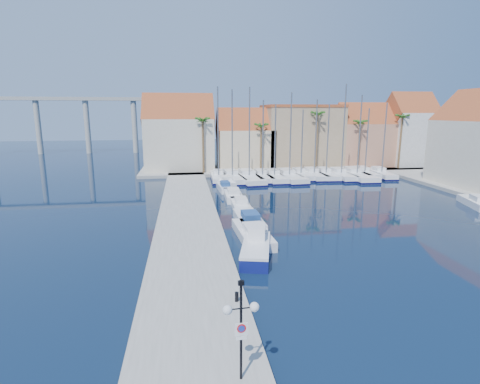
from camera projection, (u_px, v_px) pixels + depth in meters
The scene contains 37 objects.
ground at pixel (330, 278), 24.53m from camera, with size 260.00×260.00×0.00m, color black.
quay_west at pixel (189, 222), 36.23m from camera, with size 6.00×77.00×0.50m, color gray.
shore_north at pixel (285, 167), 72.34m from camera, with size 54.00×16.00×0.50m, color gray.
lamp_post at pixel (241, 315), 14.03m from camera, with size 1.40×0.44×4.14m.
bollard at pixel (237, 297), 20.51m from camera, with size 0.21×0.21×0.53m, color black.
fishing_boat at pixel (256, 248), 28.15m from camera, with size 3.36×6.25×2.08m.
motorboat_west_0 at pixel (253, 233), 32.04m from camera, with size 2.68×7.41×1.40m.
motorboat_west_1 at pixel (249, 220), 36.10m from camera, with size 2.28×6.70×1.40m.
motorboat_west_2 at pixel (240, 204), 42.07m from camera, with size 2.01×5.76×1.40m.
motorboat_west_3 at pixel (233, 195), 46.92m from camera, with size 2.24×6.35×1.40m.
motorboat_west_4 at pixel (225, 187), 51.76m from camera, with size 1.90×5.15×1.40m.
motorboat_west_5 at pixel (225, 181), 56.23m from camera, with size 2.65×7.00×1.40m.
motorboat_east_1 at pixel (476, 202), 43.12m from camera, with size 3.37×6.08×1.40m.
sailboat_0 at pixel (218, 177), 59.37m from camera, with size 2.51×8.67×14.44m.
sailboat_1 at pixel (232, 177), 59.30m from camera, with size 3.58×10.52×14.00m.
sailboat_2 at pixel (248, 177), 59.27m from camera, with size 3.83×11.84×14.35m.
sailboat_3 at pixel (262, 176), 59.77m from camera, with size 2.44×8.99×12.45m.
sailboat_4 at pixel (274, 177), 59.74m from camera, with size 2.63×9.82×11.82m.
sailboat_5 at pixel (288, 176), 60.12m from camera, with size 3.74×11.27×13.63m.
sailboat_6 at pixel (300, 175), 61.35m from camera, with size 2.48×8.20×11.07m.
sailboat_7 at pixel (313, 174), 61.67m from camera, with size 2.80×9.30×12.62m.
sailboat_8 at pixel (325, 174), 61.80m from camera, with size 2.86×9.32×11.88m.
sailboat_9 at pixel (340, 174), 61.50m from camera, with size 2.57×9.37×14.97m.
sailboat_10 at pixel (355, 175), 61.80m from camera, with size 3.80×12.20×13.33m.
sailboat_11 at pixel (364, 173), 63.02m from camera, with size 2.89×8.98×11.27m.
sailboat_12 at pixel (380, 173), 62.61m from camera, with size 2.84×8.61×12.18m.
building_0 at pixel (179, 136), 67.16m from camera, with size 12.30×9.00×13.50m.
building_1 at pixel (245, 142), 69.16m from camera, with size 10.30×8.00×11.00m.
building_2 at pixel (301, 136), 71.51m from camera, with size 14.20×10.20×11.50m.
building_3 at pixel (362, 137), 72.37m from camera, with size 10.30×8.00×12.00m.
building_4 at pixel (409, 132), 72.47m from camera, with size 8.30×8.00×14.00m.
palm_0 at pixel (203, 122), 62.37m from camera, with size 2.60×2.60×10.15m.
palm_1 at pixel (261, 127), 64.01m from camera, with size 2.60×2.60×9.15m.
palm_2 at pixel (318, 116), 65.07m from camera, with size 2.60×2.60×11.15m.
palm_3 at pixel (360, 124), 66.52m from camera, with size 2.60×2.60×9.65m.
palm_4 at pixel (402, 118), 67.48m from camera, with size 2.60×2.60×10.65m.
viaduct at pixel (66, 114), 96.02m from camera, with size 48.00×2.20×14.45m.
Camera 1 is at (-9.21, -21.67, 10.69)m, focal length 28.00 mm.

